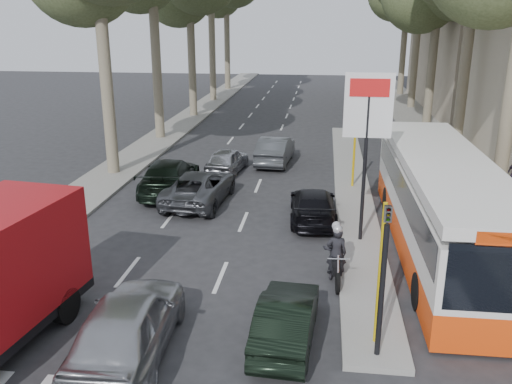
# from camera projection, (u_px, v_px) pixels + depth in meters

# --- Properties ---
(ground) EXTENTS (120.00, 120.00, 0.00)m
(ground) POSITION_uv_depth(u_px,v_px,m) (241.00, 315.00, 13.72)
(ground) COLOR #28282B
(ground) RESTS_ON ground
(sidewalk_right) EXTENTS (3.20, 70.00, 0.12)m
(sidewalk_right) POSITION_uv_depth(u_px,v_px,m) (424.00, 129.00, 36.28)
(sidewalk_right) COLOR gray
(sidewalk_right) RESTS_ON ground
(median_left) EXTENTS (2.40, 64.00, 0.12)m
(median_left) POSITION_uv_depth(u_px,v_px,m) (192.00, 115.00, 41.08)
(median_left) COLOR gray
(median_left) RESTS_ON ground
(traffic_island) EXTENTS (1.50, 26.00, 0.16)m
(traffic_island) POSITION_uv_depth(u_px,v_px,m) (352.00, 187.00, 23.69)
(traffic_island) COLOR gray
(traffic_island) RESTS_ON ground
(building_far) EXTENTS (11.00, 20.00, 16.00)m
(building_far) POSITION_uv_depth(u_px,v_px,m) (507.00, 6.00, 41.50)
(building_far) COLOR #B7A88E
(building_far) RESTS_ON ground
(billboard) EXTENTS (1.50, 12.10, 5.60)m
(billboard) POSITION_uv_depth(u_px,v_px,m) (367.00, 134.00, 16.91)
(billboard) COLOR yellow
(billboard) RESTS_ON ground
(traffic_light_island) EXTENTS (0.16, 0.41, 3.60)m
(traffic_light_island) POSITION_uv_depth(u_px,v_px,m) (385.00, 257.00, 11.15)
(traffic_light_island) COLOR black
(traffic_light_island) RESTS_ON ground
(silver_hatchback) EXTENTS (2.04, 4.64, 1.55)m
(silver_hatchback) POSITION_uv_depth(u_px,v_px,m) (128.00, 325.00, 11.85)
(silver_hatchback) COLOR #A1A3A9
(silver_hatchback) RESTS_ON ground
(dark_hatchback) EXTENTS (1.45, 3.63, 1.17)m
(dark_hatchback) POSITION_uv_depth(u_px,v_px,m) (286.00, 318.00, 12.45)
(dark_hatchback) COLOR black
(dark_hatchback) RESTS_ON ground
(queue_car_a) EXTENTS (2.49, 4.84, 1.30)m
(queue_car_a) POSITION_uv_depth(u_px,v_px,m) (200.00, 187.00, 21.85)
(queue_car_a) COLOR #4B4D52
(queue_car_a) RESTS_ON ground
(queue_car_b) EXTENTS (1.88, 4.17, 1.19)m
(queue_car_b) POSITION_uv_depth(u_px,v_px,m) (313.00, 205.00, 19.95)
(queue_car_b) COLOR black
(queue_car_b) RESTS_ON ground
(queue_car_c) EXTENTS (1.84, 3.72, 1.22)m
(queue_car_c) POSITION_uv_depth(u_px,v_px,m) (227.00, 160.00, 26.12)
(queue_car_c) COLOR #A8AAB0
(queue_car_c) RESTS_ON ground
(queue_car_d) EXTENTS (1.78, 4.34, 1.40)m
(queue_car_d) POSITION_uv_depth(u_px,v_px,m) (275.00, 150.00, 27.72)
(queue_car_d) COLOR #4C4F54
(queue_car_d) RESTS_ON ground
(queue_car_e) EXTENTS (2.41, 5.13, 1.45)m
(queue_car_e) POSITION_uv_depth(u_px,v_px,m) (169.00, 176.00, 23.10)
(queue_car_e) COLOR black
(queue_car_e) RESTS_ON ground
(city_bus) EXTENTS (2.69, 11.87, 3.12)m
(city_bus) POSITION_uv_depth(u_px,v_px,m) (441.00, 203.00, 16.98)
(city_bus) COLOR #F3440D
(city_bus) RESTS_ON ground
(motorcycle) EXTENTS (0.75, 2.03, 1.72)m
(motorcycle) POSITION_uv_depth(u_px,v_px,m) (336.00, 253.00, 15.44)
(motorcycle) COLOR black
(motorcycle) RESTS_ON ground
(pedestrian_far) EXTENTS (1.16, 0.87, 1.64)m
(pedestrian_far) POSITION_uv_depth(u_px,v_px,m) (486.00, 180.00, 21.75)
(pedestrian_far) COLOR brown
(pedestrian_far) RESTS_ON sidewalk_right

